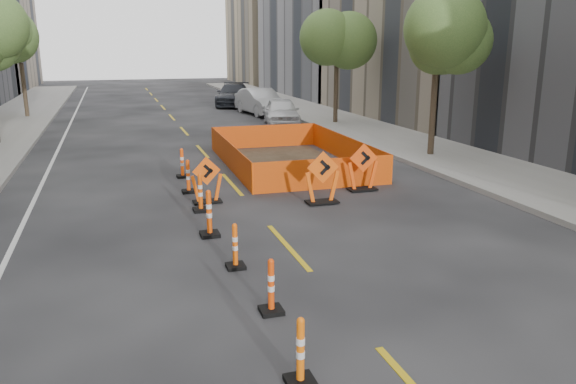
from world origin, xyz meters
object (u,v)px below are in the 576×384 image
object	(u,v)px
channelizer_7	(188,176)
channelizer_8	(182,163)
channelizer_2	(300,351)
parked_car_mid	(260,102)
channelizer_3	(271,286)
chevron_sign_center	(322,178)
chevron_sign_left	(207,180)
parked_car_far	(233,95)
channelizer_6	(200,192)
chevron_sign_right	(363,167)
channelizer_5	(209,213)
channelizer_4	(235,246)
parked_car_near	(282,112)

from	to	relation	value
channelizer_7	channelizer_8	distance (m)	2.07
channelizer_2	parked_car_mid	size ratio (longest dim) A/B	0.19
parked_car_mid	channelizer_3	bearing A→B (deg)	-111.90
chevron_sign_center	channelizer_2	bearing A→B (deg)	-107.58
channelizer_7	chevron_sign_left	distance (m)	1.35
parked_car_mid	parked_car_far	size ratio (longest dim) A/B	0.91
channelizer_3	chevron_sign_left	bearing A→B (deg)	89.22
channelizer_3	parked_car_mid	distance (m)	27.57
parked_car_far	channelizer_3	bearing A→B (deg)	-83.49
channelizer_6	chevron_sign_center	size ratio (longest dim) A/B	0.69
chevron_sign_right	parked_car_mid	size ratio (longest dim) A/B	0.29
channelizer_5	channelizer_4	bearing A→B (deg)	-85.50
chevron_sign_left	chevron_sign_center	distance (m)	3.23
channelizer_3	channelizer_4	world-z (taller)	channelizer_3
channelizer_5	parked_car_mid	distance (m)	23.66
channelizer_6	channelizer_3	bearing A→B (deg)	-88.11
channelizer_5	parked_car_near	bearing A→B (deg)	68.14
channelizer_6	parked_car_far	xyz separation A→B (m)	(6.48, 26.35, 0.28)
channelizer_3	channelizer_8	distance (m)	10.37
channelizer_3	channelizer_5	distance (m)	4.16
channelizer_3	parked_car_near	size ratio (longest dim) A/B	0.21
channelizer_3	channelizer_5	size ratio (longest dim) A/B	0.86
channelizer_4	channelizer_5	world-z (taller)	channelizer_5
channelizer_4	parked_car_far	bearing A→B (deg)	78.08
channelizer_5	chevron_sign_right	world-z (taller)	chevron_sign_right
channelizer_7	channelizer_6	bearing A→B (deg)	-88.72
channelizer_3	channelizer_8	world-z (taller)	channelizer_8
channelizer_2	parked_car_mid	world-z (taller)	parked_car_mid
channelizer_6	parked_car_far	world-z (taller)	parked_car_far
channelizer_4	channelizer_5	size ratio (longest dim) A/B	0.84
channelizer_5	parked_car_far	world-z (taller)	parked_car_far
channelizer_3	channelizer_7	size ratio (longest dim) A/B	0.94
channelizer_3	parked_car_mid	bearing A→B (deg)	75.76
channelizer_7	chevron_sign_center	distance (m)	4.13
channelizer_3	parked_car_mid	size ratio (longest dim) A/B	0.19
chevron_sign_center	parked_car_near	world-z (taller)	parked_car_near
channelizer_3	chevron_sign_left	size ratio (longest dim) A/B	0.72
chevron_sign_right	chevron_sign_left	bearing A→B (deg)	-176.42
channelizer_7	chevron_sign_right	distance (m)	5.26
channelizer_4	chevron_sign_right	world-z (taller)	chevron_sign_right
chevron_sign_center	parked_car_far	world-z (taller)	parked_car_far
chevron_sign_center	channelizer_6	bearing A→B (deg)	-179.15
channelizer_8	parked_car_near	xyz separation A→B (m)	(6.78, 11.03, 0.26)
channelizer_7	channelizer_3	bearing A→B (deg)	-88.26
channelizer_4	chevron_sign_left	bearing A→B (deg)	87.07
chevron_sign_center	chevron_sign_right	xyz separation A→B (m)	(1.68, 0.99, -0.02)
channelizer_6	chevron_sign_left	world-z (taller)	chevron_sign_left
channelizer_4	channelizer_6	distance (m)	4.15
channelizer_3	chevron_sign_center	distance (m)	6.76
channelizer_6	parked_car_mid	world-z (taller)	parked_car_mid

